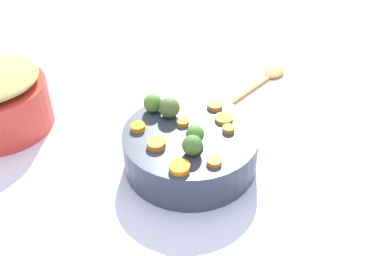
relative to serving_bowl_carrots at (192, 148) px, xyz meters
name	(u,v)px	position (x,y,z in m)	size (l,w,h in m)	color
tabletop	(192,169)	(0.01, 0.00, -0.05)	(2.40, 2.40, 0.02)	silver
serving_bowl_carrots	(192,148)	(0.00, 0.00, 0.00)	(0.27, 0.27, 0.08)	#313848
carrot_slice_0	(180,167)	(0.08, -0.07, 0.05)	(0.04, 0.04, 0.01)	orange
carrot_slice_1	(228,129)	(0.03, 0.07, 0.05)	(0.02, 0.02, 0.01)	orange
carrot_slice_2	(138,127)	(-0.06, -0.09, 0.05)	(0.03, 0.03, 0.01)	orange
carrot_slice_3	(215,106)	(-0.05, 0.08, 0.05)	(0.03, 0.03, 0.01)	orange
carrot_slice_4	(214,161)	(0.10, -0.01, 0.05)	(0.03, 0.03, 0.01)	orange
carrot_slice_5	(157,145)	(0.01, -0.08, 0.05)	(0.04, 0.04, 0.01)	orange
carrot_slice_6	(184,122)	(-0.03, 0.00, 0.05)	(0.03, 0.03, 0.01)	orange
carrot_slice_7	(224,118)	(0.00, 0.08, 0.05)	(0.04, 0.04, 0.01)	orange
brussels_sprout_0	(192,145)	(0.06, -0.03, 0.06)	(0.04, 0.04, 0.04)	#457130
brussels_sprout_1	(169,108)	(-0.07, -0.01, 0.06)	(0.04, 0.04, 0.04)	#536C33
brussels_sprout_2	(153,103)	(-0.10, -0.04, 0.06)	(0.04, 0.04, 0.04)	#518432
brussels_sprout_3	(195,134)	(0.03, -0.01, 0.06)	(0.04, 0.04, 0.04)	#4B7E2E
wooden_spoon	(263,81)	(-0.19, 0.32, -0.04)	(0.13, 0.30, 0.01)	#B47D41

